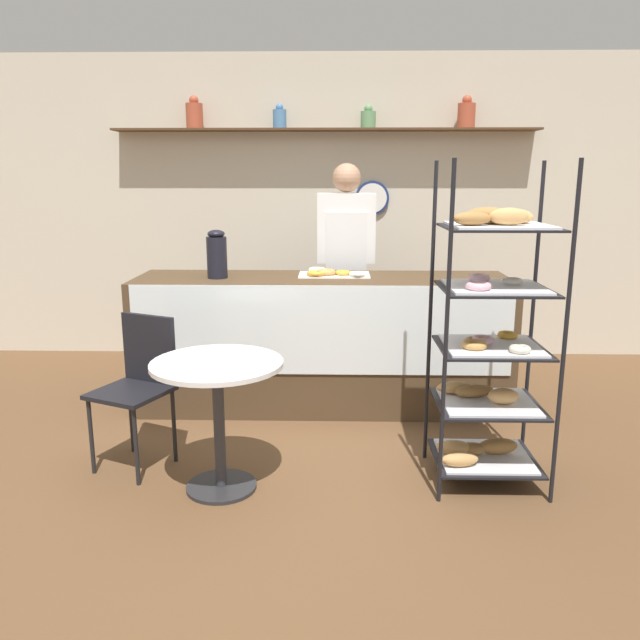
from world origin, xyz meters
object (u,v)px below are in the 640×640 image
at_px(cafe_chair, 140,375).
at_px(donut_tray_counter, 332,273).
at_px(cafe_table, 218,394).
at_px(person_worker, 346,264).
at_px(coffee_carafe, 217,255).
at_px(pastry_rack, 489,343).

relative_size(cafe_chair, donut_tray_counter, 1.72).
xyz_separation_m(cafe_table, cafe_chair, (-0.51, 0.32, -0.00)).
relative_size(person_worker, coffee_carafe, 5.18).
bearing_deg(donut_tray_counter, pastry_rack, -55.16).
xyz_separation_m(pastry_rack, coffee_carafe, (-1.64, 1.10, 0.33)).
height_order(pastry_rack, donut_tray_counter, pastry_rack).
bearing_deg(cafe_table, person_worker, 69.79).
bearing_deg(coffee_carafe, cafe_table, -80.18).
bearing_deg(coffee_carafe, person_worker, 35.12).
height_order(cafe_chair, donut_tray_counter, donut_tray_counter).
height_order(cafe_chair, coffee_carafe, coffee_carafe).
distance_m(person_worker, cafe_chair, 2.03).
relative_size(coffee_carafe, donut_tray_counter, 0.67).
bearing_deg(donut_tray_counter, cafe_chair, -136.51).
distance_m(person_worker, donut_tray_counter, 0.55).
bearing_deg(cafe_table, pastry_rack, 5.90).
relative_size(pastry_rack, cafe_chair, 1.99).
distance_m(cafe_chair, coffee_carafe, 1.14).
bearing_deg(cafe_chair, person_worker, 76.53).
bearing_deg(cafe_table, donut_tray_counter, 66.68).
distance_m(pastry_rack, cafe_chair, 1.96).
bearing_deg(person_worker, donut_tray_counter, -101.80).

